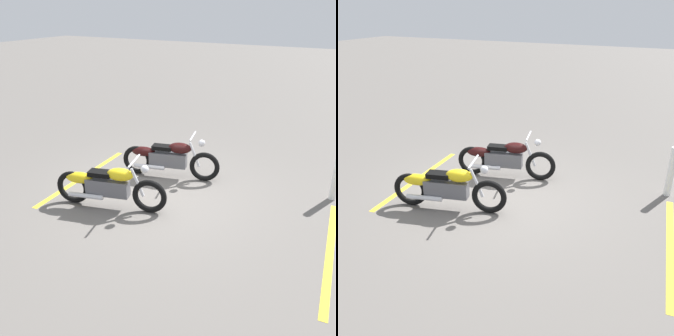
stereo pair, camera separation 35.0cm
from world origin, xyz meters
The scene contains 6 objects.
ground_plane centered at (0.00, 0.00, 0.00)m, with size 60.00×60.00×0.00m, color #66605B.
motorcycle_bright_foreground centered at (-0.62, -0.90, 0.46)m, with size 2.19×0.81×1.04m.
motorcycle_dark_foreground centered at (-0.27, 0.87, 0.46)m, with size 2.19×0.80×1.04m.
bollard_post centered at (3.16, 1.52, 0.52)m, with size 0.14×0.14×1.05m, color white.
parking_stripe_near centered at (-1.96, -0.05, 0.00)m, with size 3.20×0.12×0.01m, color yellow.
parking_stripe_mid centered at (3.36, -0.37, 0.00)m, with size 3.20×0.12×0.01m, color yellow.
Camera 1 is at (3.47, -5.99, 3.65)m, focal length 40.37 mm.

